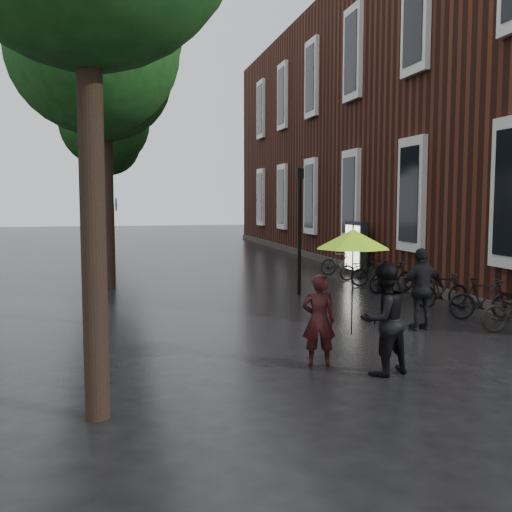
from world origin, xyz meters
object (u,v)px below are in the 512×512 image
object	(u,v)px
person_burgundy	(319,320)
ad_lightbox	(356,249)
pedestrian_walking	(422,289)
lamp_post	(300,219)
parked_bicycles	(410,281)
person_black	(383,319)

from	to	relation	value
person_burgundy	ad_lightbox	xyz separation A→B (m)	(5.38, 11.23, 0.23)
pedestrian_walking	lamp_post	bearing A→B (deg)	-79.95
parked_bicycles	lamp_post	xyz separation A→B (m)	(-3.00, 1.19, 1.81)
pedestrian_walking	parked_bicycles	size ratio (longest dim) A/B	0.17
pedestrian_walking	ad_lightbox	world-z (taller)	ad_lightbox
person_black	ad_lightbox	distance (m)	12.78
person_burgundy	pedestrian_walking	size ratio (longest dim) A/B	0.88
person_burgundy	person_black	size ratio (longest dim) A/B	0.87
person_burgundy	parked_bicycles	distance (m)	7.98
person_black	pedestrian_walking	bearing A→B (deg)	-146.60
person_black	pedestrian_walking	xyz separation A→B (m)	(2.28, 2.90, -0.01)
parked_bicycles	lamp_post	bearing A→B (deg)	158.43
person_black	pedestrian_walking	world-z (taller)	person_black
person_burgundy	pedestrian_walking	distance (m)	3.82
person_black	lamp_post	world-z (taller)	lamp_post
pedestrian_walking	ad_lightbox	distance (m)	9.33
parked_bicycles	person_burgundy	bearing A→B (deg)	-128.69
lamp_post	ad_lightbox	bearing A→B (deg)	48.31
pedestrian_walking	parked_bicycles	distance (m)	4.47
parked_bicycles	ad_lightbox	world-z (taller)	ad_lightbox
parked_bicycles	lamp_post	world-z (taller)	lamp_post
lamp_post	parked_bicycles	bearing A→B (deg)	-21.57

